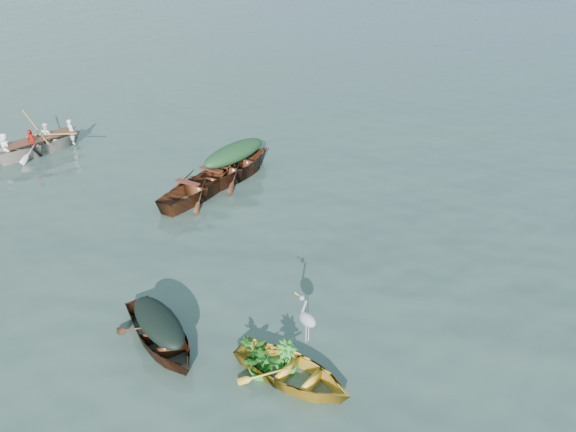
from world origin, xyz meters
The scene contains 13 objects.
ground centered at (0.00, 0.00, 0.00)m, with size 140.00×140.00×0.00m, color #354A42.
yellow_dinghy centered at (-2.85, -2.86, 0.00)m, with size 1.23×2.84×0.75m, color gold.
dark_covered_boat centered at (-4.22, -0.56, 0.00)m, with size 1.21×3.26×0.79m, color #431F0F.
green_tarp_boat centered at (1.21, 5.09, 0.00)m, with size 1.49×4.79×1.14m, color #4D1D12.
open_wooden_boat centered at (-0.30, 4.62, 0.00)m, with size 1.38×4.43×1.04m, color #522914.
rowed_boat centered at (-2.90, 10.99, 0.00)m, with size 1.30×4.33×1.03m, color beige.
dark_tarp_cover centered at (-4.22, -0.56, 0.59)m, with size 0.67×1.79×0.40m, color black.
green_tarp_cover centered at (1.21, 5.09, 0.83)m, with size 0.82×2.63×0.52m, color #193D1F.
thwart_benches centered at (-0.30, 4.62, 0.54)m, with size 0.83×2.22×0.04m, color #491B11, non-canonical shape.
heron centered at (-2.34, -2.65, 0.83)m, with size 0.28×0.40×0.92m, color #919499, non-canonical shape.
dinghy_weeds centered at (-2.99, -2.33, 0.67)m, with size 0.70×0.90×0.60m, color #1F6D1C.
rowers centered at (-2.90, 10.99, 0.90)m, with size 1.17×3.03×0.76m, color silver.
oars centered at (-2.90, 10.99, 0.55)m, with size 2.60×0.60×0.06m, color olive, non-canonical shape.
Camera 1 is at (-7.46, -8.59, 7.22)m, focal length 35.00 mm.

